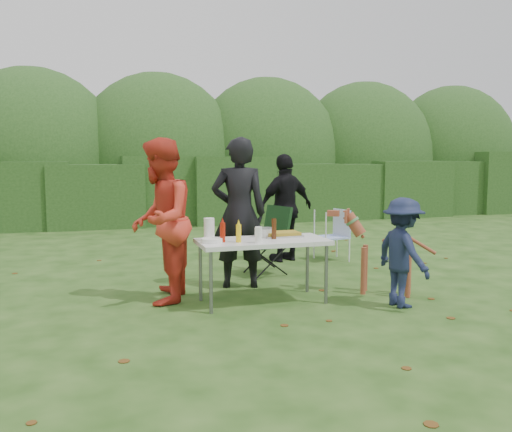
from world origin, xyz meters
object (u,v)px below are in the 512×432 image
object	(u,v)px
paper_towel_roll	(209,229)
person_cook	(239,213)
mustard_bottle	(239,233)
person_red_jacket	(160,221)
ketchup_bottle	(223,232)
person_black_puffy	(286,208)
dog	(387,254)
camping_chair	(265,240)
lawn_chair	(332,235)
beer_bottle	(274,229)
folding_table	(263,244)
child	(403,252)

from	to	relation	value
paper_towel_roll	person_cook	bearing A→B (deg)	51.98
paper_towel_roll	mustard_bottle	bearing A→B (deg)	-36.57
mustard_bottle	paper_towel_roll	xyz separation A→B (m)	(-0.29, 0.21, 0.03)
person_red_jacket	paper_towel_roll	size ratio (longest dim) A/B	7.36
person_cook	ketchup_bottle	size ratio (longest dim) A/B	8.83
person_black_puffy	dog	xyz separation A→B (m)	(0.43, -2.39, -0.36)
camping_chair	paper_towel_roll	distance (m)	1.76
lawn_chair	paper_towel_roll	bearing A→B (deg)	26.41
beer_bottle	paper_towel_roll	distance (m)	0.76
person_red_jacket	person_black_puffy	bearing A→B (deg)	146.64
folding_table	mustard_bottle	bearing A→B (deg)	-161.47
person_black_puffy	folding_table	bearing A→B (deg)	47.16
person_black_puffy	camping_chair	xyz separation A→B (m)	(-0.64, -0.87, -0.37)
person_black_puffy	ketchup_bottle	bearing A→B (deg)	38.71
child	lawn_chair	xyz separation A→B (m)	(0.42, 2.74, -0.20)
paper_towel_roll	camping_chair	bearing A→B (deg)	49.69
person_red_jacket	camping_chair	size ratio (longest dim) A/B	1.93
folding_table	child	world-z (taller)	child
folding_table	lawn_chair	distance (m)	2.82
folding_table	dog	bearing A→B (deg)	-3.78
person_red_jacket	mustard_bottle	size ratio (longest dim) A/B	9.57
person_black_puffy	dog	distance (m)	2.46
child	camping_chair	xyz separation A→B (m)	(-0.95, 2.06, -0.12)
person_cook	beer_bottle	bearing A→B (deg)	117.11
child	ketchup_bottle	world-z (taller)	child
dog	ketchup_bottle	bearing A→B (deg)	33.46
person_red_jacket	ketchup_bottle	world-z (taller)	person_red_jacket
beer_bottle	paper_towel_roll	size ratio (longest dim) A/B	0.92
folding_table	beer_bottle	bearing A→B (deg)	2.80
person_black_puffy	beer_bottle	world-z (taller)	person_black_puffy
child	dog	bearing A→B (deg)	-18.50
folding_table	person_cook	xyz separation A→B (m)	(-0.06, 0.81, 0.29)
person_cook	person_black_puffy	world-z (taller)	person_cook
person_black_puffy	paper_towel_roll	size ratio (longest dim) A/B	6.69
camping_chair	lawn_chair	xyz separation A→B (m)	(1.37, 0.68, -0.08)
mustard_bottle	beer_bottle	distance (m)	0.47
beer_bottle	mustard_bottle	bearing A→B (deg)	-166.06
folding_table	ketchup_bottle	world-z (taller)	ketchup_bottle
child	person_cook	bearing A→B (deg)	40.13
ketchup_bottle	paper_towel_roll	distance (m)	0.19
folding_table	child	xyz separation A→B (m)	(1.45, -0.64, -0.07)
camping_chair	ketchup_bottle	distance (m)	1.80
mustard_bottle	ketchup_bottle	size ratio (longest dim) A/B	0.91
person_red_jacket	child	world-z (taller)	person_red_jacket
person_cook	person_black_puffy	xyz separation A→B (m)	(1.20, 1.48, -0.10)
folding_table	paper_towel_roll	xyz separation A→B (m)	(-0.61, 0.11, 0.18)
lawn_chair	beer_bottle	distance (m)	2.75
person_red_jacket	child	size ratio (longest dim) A/B	1.54
person_red_jacket	paper_towel_roll	xyz separation A→B (m)	(0.52, -0.27, -0.09)
mustard_bottle	beer_bottle	xyz separation A→B (m)	(0.46, 0.11, 0.02)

